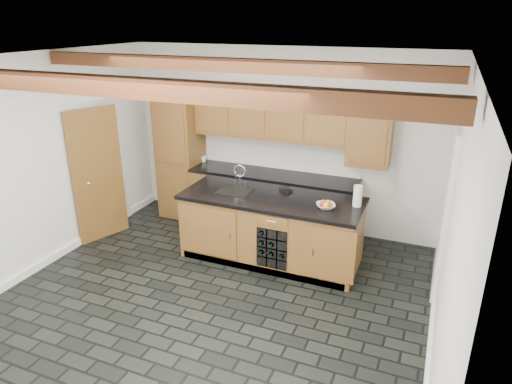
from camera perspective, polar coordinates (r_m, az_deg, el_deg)
ground at (r=5.64m, az=-5.92°, el=-13.57°), size 5.00×5.00×0.00m
room_shell at (r=5.41m, az=-4.67°, el=3.06°), size 5.01×5.00×5.00m
back_cabinetry at (r=7.17m, az=-0.43°, el=3.10°), size 3.65×0.62×2.20m
island at (r=6.30m, az=1.92°, el=-4.58°), size 2.48×0.96×0.93m
faucet at (r=6.35m, az=-2.57°, el=0.50°), size 0.45×0.40×0.34m
kitchen_scale at (r=6.33m, az=3.76°, el=0.32°), size 0.19×0.15×0.05m
fruit_bowl at (r=5.83m, az=8.70°, el=-1.73°), size 0.31×0.31×0.06m
fruit_cluster at (r=5.81m, az=8.72°, el=-1.45°), size 0.16×0.17×0.07m
paper_towel at (r=5.92m, az=12.58°, el=-0.49°), size 0.11×0.11×0.28m
mug at (r=7.65m, az=-6.54°, el=4.12°), size 0.14×0.14×0.10m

